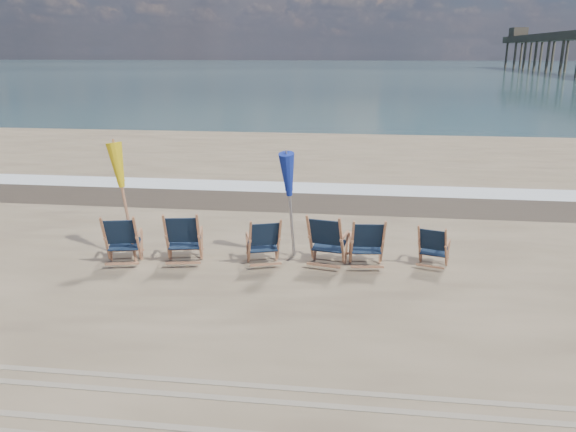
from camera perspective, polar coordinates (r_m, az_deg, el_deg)
name	(u,v)px	position (r m, az deg, el deg)	size (l,w,h in m)	color
ocean	(356,69)	(136.21, 6.93, 14.64)	(400.00, 400.00, 0.00)	#335054
surf_foam	(314,188)	(16.97, 2.61, 2.87)	(200.00, 1.40, 0.01)	silver
wet_sand_strip	(309,201)	(15.52, 2.15, 1.58)	(200.00, 2.60, 0.00)	#42362A
tire_tracks	(232,415)	(6.78, -5.67, -19.46)	(80.00, 1.30, 0.01)	gray
beach_chair_0	(137,240)	(11.03, -15.06, -2.37)	(0.67, 0.76, 1.05)	#111E33
beach_chair_1	(199,239)	(10.80, -9.02, -2.28)	(0.70, 0.79, 1.10)	#111E33
beach_chair_2	(279,242)	(10.66, -0.91, -2.61)	(0.64, 0.72, 1.00)	#111E33
beach_chair_3	(342,243)	(10.49, 5.46, -2.73)	(0.70, 0.79, 1.09)	#111E33
beach_chair_4	(383,244)	(10.62, 9.63, -2.83)	(0.66, 0.74, 1.03)	#111E33
beach_chair_5	(446,249)	(10.84, 15.74, -3.23)	(0.56, 0.64, 0.88)	#111E33
umbrella_yellow	(123,172)	(11.06, -16.43, 4.35)	(0.30, 0.30, 2.32)	#AC6F4D
umbrella_blue	(291,177)	(10.68, 0.28, 3.96)	(0.30, 0.30, 2.19)	#A5A5AD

